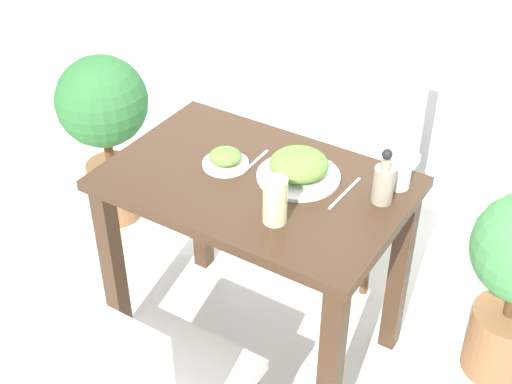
% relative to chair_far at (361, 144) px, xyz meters
% --- Properties ---
extents(ground_plane, '(16.00, 16.00, 0.00)m').
position_rel_chair_far_xyz_m(ground_plane, '(-0.05, -0.71, -0.51)').
color(ground_plane, silver).
extents(dining_table, '(0.94, 0.62, 0.74)m').
position_rel_chair_far_xyz_m(dining_table, '(-0.05, -0.71, 0.09)').
color(dining_table, '#3D2819').
rests_on(dining_table, ground_plane).
extents(chair_far, '(0.42, 0.42, 0.90)m').
position_rel_chair_far_xyz_m(chair_far, '(0.00, 0.00, 0.00)').
color(chair_far, silver).
rests_on(chair_far, ground_plane).
extents(food_plate, '(0.27, 0.27, 0.09)m').
position_rel_chair_far_xyz_m(food_plate, '(0.06, -0.64, 0.27)').
color(food_plate, white).
rests_on(food_plate, dining_table).
extents(side_plate, '(0.15, 0.15, 0.06)m').
position_rel_chair_far_xyz_m(side_plate, '(-0.17, -0.70, 0.26)').
color(side_plate, white).
rests_on(side_plate, dining_table).
extents(drink_cup, '(0.07, 0.07, 0.08)m').
position_rel_chair_far_xyz_m(drink_cup, '(0.34, -0.51, 0.27)').
color(drink_cup, white).
rests_on(drink_cup, dining_table).
extents(juice_glass, '(0.07, 0.07, 0.15)m').
position_rel_chair_far_xyz_m(juice_glass, '(0.11, -0.87, 0.30)').
color(juice_glass, beige).
rests_on(juice_glass, dining_table).
extents(sauce_bottle, '(0.06, 0.06, 0.18)m').
position_rel_chair_far_xyz_m(sauce_bottle, '(0.33, -0.61, 0.30)').
color(sauce_bottle, gray).
rests_on(sauce_bottle, dining_table).
extents(fork_utensil, '(0.01, 0.16, 0.00)m').
position_rel_chair_far_xyz_m(fork_utensil, '(-0.10, -0.64, 0.23)').
color(fork_utensil, silver).
rests_on(fork_utensil, dining_table).
extents(spoon_utensil, '(0.02, 0.19, 0.00)m').
position_rel_chair_far_xyz_m(spoon_utensil, '(0.22, -0.64, 0.23)').
color(spoon_utensil, silver).
rests_on(spoon_utensil, dining_table).
extents(potted_plant_left, '(0.39, 0.39, 0.78)m').
position_rel_chair_far_xyz_m(potted_plant_left, '(-1.01, -0.39, -0.00)').
color(potted_plant_left, brown).
rests_on(potted_plant_left, ground_plane).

